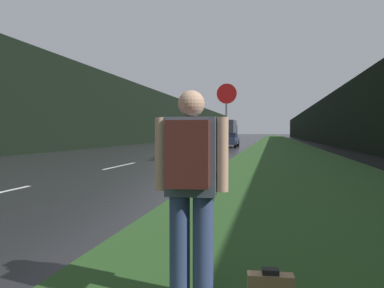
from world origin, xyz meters
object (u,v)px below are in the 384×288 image
car_oncoming (217,137)px  delivery_truck (230,129)px  stop_sign (227,121)px  hitchhiker_with_backpack (191,182)px  car_passing_far (228,140)px  car_passing_near (193,146)px

car_oncoming → delivery_truck: 16.37m
stop_sign → hitchhiker_with_backpack: 8.10m
delivery_truck → stop_sign: bearing=-83.3°
hitchhiker_with_backpack → car_passing_far: size_ratio=0.41×
stop_sign → car_passing_near: size_ratio=0.71×
hitchhiker_with_backpack → delivery_truck: 66.10m
stop_sign → delivery_truck: size_ratio=0.34×
car_passing_near → delivery_truck: 50.72m
car_passing_near → car_passing_far: 14.86m
stop_sign → car_oncoming: stop_sign is taller
car_passing_near → car_oncoming: size_ratio=0.94×
car_passing_near → car_oncoming: (-4.08, 34.22, 0.03)m
stop_sign → delivery_truck: bearing=96.7°
car_passing_near → hitchhiker_with_backpack: bearing=102.9°
stop_sign → car_oncoming: bearing=99.3°
hitchhiker_with_backpack → car_oncoming: (-7.54, 49.34, -0.28)m
stop_sign → car_oncoming: (-6.80, 41.31, -1.04)m
stop_sign → hitchhiker_with_backpack: size_ratio=1.68×
car_passing_far → car_oncoming: bearing=-78.1°
delivery_truck → car_passing_far: bearing=-83.5°
car_passing_near → stop_sign: bearing=110.9°
hitchhiker_with_backpack → car_passing_near: size_ratio=0.42×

